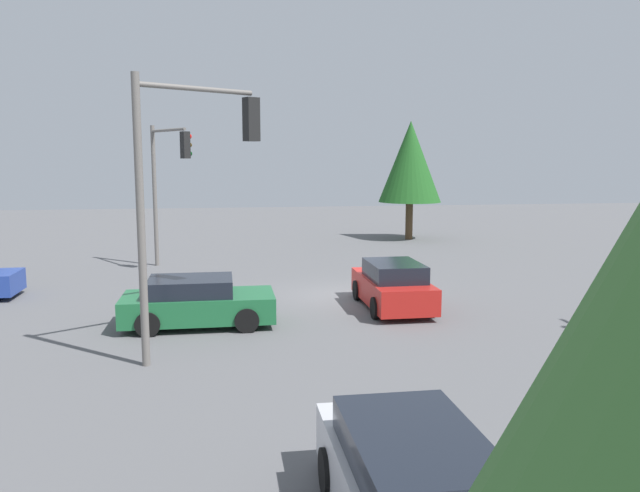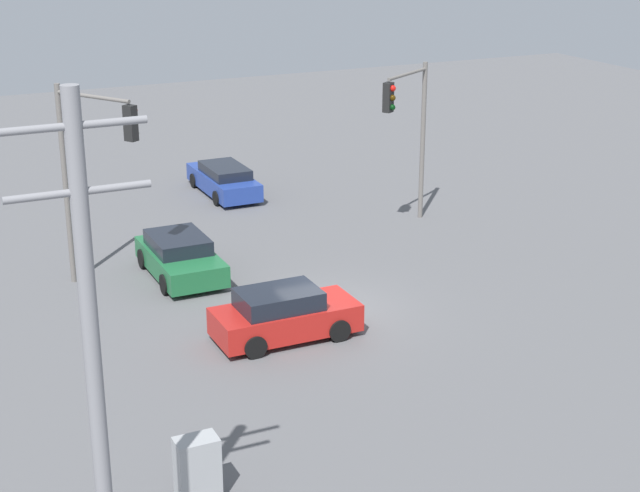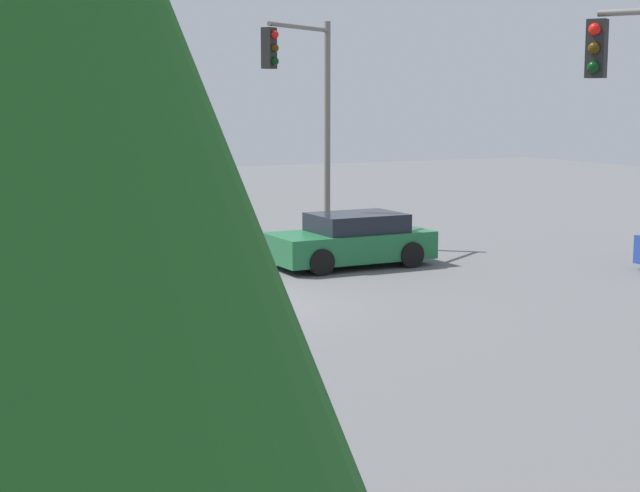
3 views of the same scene
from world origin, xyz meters
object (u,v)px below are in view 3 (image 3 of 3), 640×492
Objects in this scene: sedan_red at (140,262)px; sedan_silver at (123,206)px; sedan_green at (351,240)px; traffic_signal_cross at (306,96)px.

sedan_silver is at bearing -103.96° from sedan_red.
traffic_signal_cross reaches higher than sedan_green.
sedan_green is 4.55m from traffic_signal_cross.
traffic_signal_cross is at bearing -147.37° from sedan_red.
sedan_red is 6.04m from sedan_green.
sedan_red reaches higher than sedan_green.
sedan_red is 7.95m from traffic_signal_cross.
sedan_silver is at bearing 15.55° from sedan_green.
traffic_signal_cross reaches higher than sedan_silver.
traffic_signal_cross is (3.81, -5.94, 3.65)m from sedan_red.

